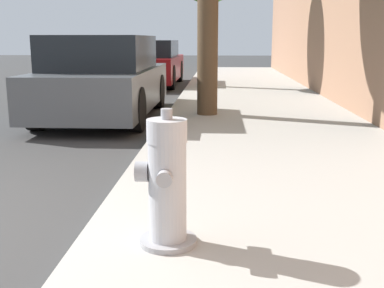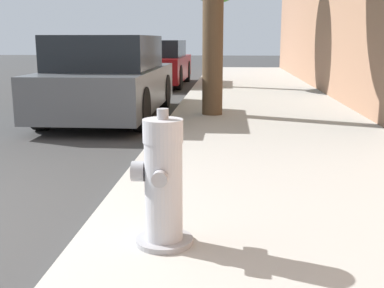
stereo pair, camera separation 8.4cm
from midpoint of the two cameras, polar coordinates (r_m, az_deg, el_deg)
sidewalk_slab at (r=3.28m, az=15.35°, el=-12.35°), size 3.32×40.00×0.11m
fire_hydrant at (r=3.04m, az=-3.80°, el=-4.80°), size 0.39×0.37×0.88m
parked_car_near at (r=8.81m, az=-10.64°, el=7.59°), size 1.78×4.20×1.46m
parked_car_mid at (r=15.00m, az=-5.41°, el=9.49°), size 1.89×4.35×1.37m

